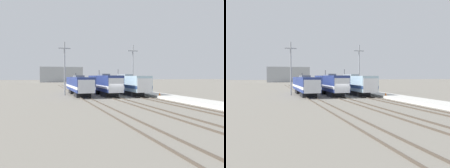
# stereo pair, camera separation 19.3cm
# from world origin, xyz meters

# --- Properties ---
(ground_plane) EXTENTS (400.00, 400.00, 0.00)m
(ground_plane) POSITION_xyz_m (0.00, 0.00, 0.00)
(ground_plane) COLOR slate
(rail_pair_far_left) EXTENTS (1.51, 120.00, 0.15)m
(rail_pair_far_left) POSITION_xyz_m (-4.94, 0.00, 0.07)
(rail_pair_far_left) COLOR #4C4238
(rail_pair_far_left) RESTS_ON ground_plane
(rail_pair_center) EXTENTS (1.51, 120.00, 0.15)m
(rail_pair_center) POSITION_xyz_m (0.00, 0.00, 0.07)
(rail_pair_center) COLOR #4C4238
(rail_pair_center) RESTS_ON ground_plane
(rail_pair_far_right) EXTENTS (1.51, 120.00, 0.15)m
(rail_pair_far_right) POSITION_xyz_m (4.94, 0.00, 0.07)
(rail_pair_far_right) COLOR #4C4238
(rail_pair_far_right) RESTS_ON ground_plane
(locomotive_far_left) EXTENTS (3.12, 16.98, 4.46)m
(locomotive_far_left) POSITION_xyz_m (-4.94, 8.04, 2.04)
(locomotive_far_left) COLOR black
(locomotive_far_left) RESTS_ON ground_plane
(locomotive_center) EXTENTS (2.95, 16.36, 5.13)m
(locomotive_center) POSITION_xyz_m (0.00, 7.22, 2.19)
(locomotive_center) COLOR black
(locomotive_center) RESTS_ON ground_plane
(locomotive_far_right) EXTENTS (3.07, 19.53, 5.40)m
(locomotive_far_right) POSITION_xyz_m (4.94, 8.02, 2.16)
(locomotive_far_right) COLOR #232326
(locomotive_far_right) RESTS_ON ground_plane
(catenary_tower_left) EXTENTS (2.35, 0.26, 10.55)m
(catenary_tower_left) POSITION_xyz_m (-7.65, 8.81, 5.58)
(catenary_tower_left) COLOR gray
(catenary_tower_left) RESTS_ON ground_plane
(catenary_tower_right) EXTENTS (2.35, 0.26, 10.55)m
(catenary_tower_right) POSITION_xyz_m (6.94, 8.81, 5.58)
(catenary_tower_right) COLOR gray
(catenary_tower_right) RESTS_ON ground_plane
(platform) EXTENTS (4.00, 120.00, 0.40)m
(platform) POSITION_xyz_m (9.06, 0.00, 0.20)
(platform) COLOR beige
(platform) RESTS_ON ground_plane
(traffic_cone) EXTENTS (0.36, 0.36, 0.52)m
(traffic_cone) POSITION_xyz_m (7.70, -1.43, 0.66)
(traffic_cone) COLOR orange
(traffic_cone) RESTS_ON platform
(depot_building) EXTENTS (26.15, 12.20, 9.55)m
(depot_building) POSITION_xyz_m (-0.43, 109.02, 4.78)
(depot_building) COLOR #9EA3A8
(depot_building) RESTS_ON ground_plane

